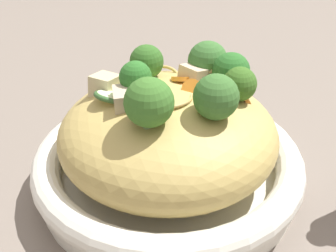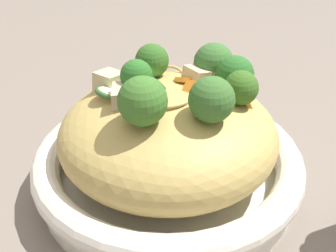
# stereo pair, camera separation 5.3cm
# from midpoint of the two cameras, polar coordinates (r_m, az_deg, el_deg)

# --- Properties ---
(ground_plane) EXTENTS (3.00, 3.00, 0.00)m
(ground_plane) POSITION_cam_midpoint_polar(r_m,az_deg,el_deg) (0.58, 2.63, -7.48)
(ground_plane) COLOR slate
(serving_bowl) EXTENTS (0.33, 0.33, 0.06)m
(serving_bowl) POSITION_cam_midpoint_polar(r_m,az_deg,el_deg) (0.56, 2.70, -5.22)
(serving_bowl) COLOR white
(serving_bowl) RESTS_ON ground_plane
(noodle_heap) EXTENTS (0.26, 0.26, 0.12)m
(noodle_heap) POSITION_cam_midpoint_polar(r_m,az_deg,el_deg) (0.54, 2.84, -1.07)
(noodle_heap) COLOR tan
(noodle_heap) RESTS_ON serving_bowl
(broccoli_florets) EXTENTS (0.17, 0.20, 0.07)m
(broccoli_florets) POSITION_cam_midpoint_polar(r_m,az_deg,el_deg) (0.50, 6.11, 5.47)
(broccoli_florets) COLOR #92B574
(broccoli_florets) RESTS_ON serving_bowl
(carrot_coins) EXTENTS (0.10, 0.08, 0.04)m
(carrot_coins) POSITION_cam_midpoint_polar(r_m,az_deg,el_deg) (0.53, 8.21, 4.43)
(carrot_coins) COLOR orange
(carrot_coins) RESTS_ON serving_bowl
(zucchini_slices) EXTENTS (0.06, 0.08, 0.04)m
(zucchini_slices) POSITION_cam_midpoint_polar(r_m,az_deg,el_deg) (0.52, -1.59, 4.66)
(zucchini_slices) COLOR beige
(zucchini_slices) RESTS_ON serving_bowl
(chicken_chunks) EXTENTS (0.11, 0.16, 0.04)m
(chicken_chunks) POSITION_cam_midpoint_polar(r_m,az_deg,el_deg) (0.53, 2.77, 5.45)
(chicken_chunks) COLOR #CDBD8C
(chicken_chunks) RESTS_ON serving_bowl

